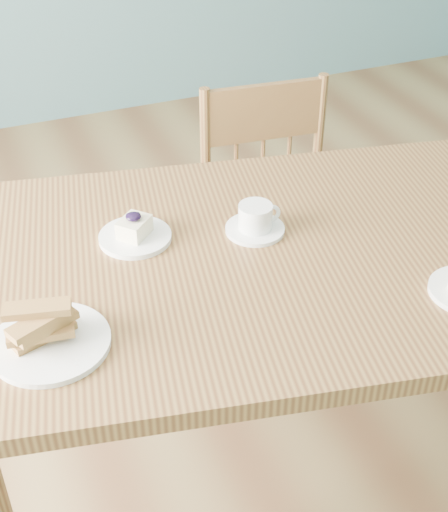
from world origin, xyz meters
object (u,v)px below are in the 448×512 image
(biscotti_plate, at_px, (49,334))
(coffee_cup, at_px, (256,220))
(dining_chair, at_px, (275,230))
(cheesecake_plate_far, at_px, (135,233))
(dining_table, at_px, (299,276))

(biscotti_plate, bearing_deg, coffee_cup, 21.82)
(dining_chair, distance_m, coffee_cup, 0.66)
(cheesecake_plate_far, distance_m, coffee_cup, 0.29)
(dining_chair, height_order, coffee_cup, dining_chair)
(dining_chair, distance_m, biscotti_plate, 1.12)
(dining_table, height_order, biscotti_plate, biscotti_plate)
(dining_chair, height_order, biscotti_plate, dining_chair)
(dining_chair, relative_size, biscotti_plate, 4.02)
(dining_table, distance_m, cheesecake_plate_far, 0.40)
(dining_table, relative_size, biscotti_plate, 7.27)
(dining_table, xyz_separation_m, dining_chair, (0.22, 0.56, -0.27))
(dining_table, height_order, coffee_cup, coffee_cup)
(dining_chair, relative_size, cheesecake_plate_far, 5.50)
(dining_table, relative_size, coffee_cup, 11.97)
(dining_chair, bearing_deg, cheesecake_plate_far, -140.24)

